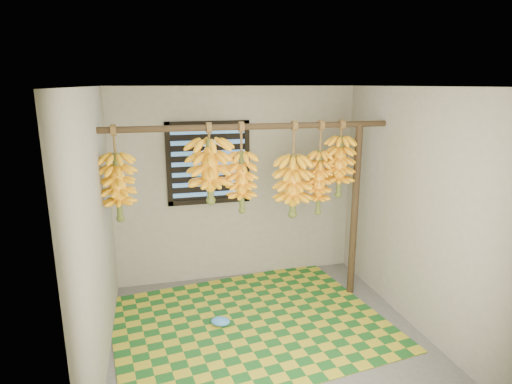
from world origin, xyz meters
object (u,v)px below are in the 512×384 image
object	(u,v)px
banana_bunch_b	(210,171)
banana_bunch_f	(340,167)
plastic_bag	(220,321)
banana_bunch_c	(242,182)
woven_mat	(250,323)
banana_bunch_d	(319,182)
banana_bunch_e	(293,186)
support_post	(355,212)
banana_bunch_a	(118,187)

from	to	relation	value
banana_bunch_b	banana_bunch_f	world-z (taller)	same
plastic_bag	banana_bunch_c	bearing A→B (deg)	48.22
woven_mat	banana_bunch_d	bearing A→B (deg)	23.21
banana_bunch_e	banana_bunch_f	bearing A→B (deg)	0.00
woven_mat	banana_bunch_e	world-z (taller)	banana_bunch_e
support_post	woven_mat	world-z (taller)	support_post
banana_bunch_a	banana_bunch_f	distance (m)	2.34
banana_bunch_b	banana_bunch_f	bearing A→B (deg)	0.00
banana_bunch_a	banana_bunch_d	size ratio (longest dim) A/B	0.91
banana_bunch_d	banana_bunch_e	distance (m)	0.30
banana_bunch_c	banana_bunch_e	bearing A→B (deg)	0.00
woven_mat	banana_bunch_c	distance (m)	1.47
banana_bunch_e	banana_bunch_f	size ratio (longest dim) A/B	1.22
banana_bunch_d	banana_bunch_e	world-z (taller)	same
banana_bunch_a	banana_bunch_d	bearing A→B (deg)	0.00
banana_bunch_d	banana_bunch_a	bearing A→B (deg)	180.00
plastic_bag	banana_bunch_f	xyz separation A→B (m)	(1.42, 0.35, 1.49)
support_post	banana_bunch_b	bearing A→B (deg)	180.00
banana_bunch_c	banana_bunch_f	distance (m)	1.11
support_post	banana_bunch_c	bearing A→B (deg)	180.00
support_post	plastic_bag	bearing A→B (deg)	-167.88
banana_bunch_d	banana_bunch_e	xyz separation A→B (m)	(-0.30, 0.00, -0.02)
plastic_bag	banana_bunch_b	xyz separation A→B (m)	(-0.02, 0.35, 1.51)
support_post	banana_bunch_a	xyz separation A→B (m)	(-2.55, 0.00, 0.45)
banana_bunch_b	banana_bunch_c	size ratio (longest dim) A/B	0.86
plastic_bag	banana_bunch_e	distance (m)	1.61
banana_bunch_e	woven_mat	bearing A→B (deg)	-146.86
woven_mat	banana_bunch_a	distance (m)	1.93
support_post	banana_bunch_d	size ratio (longest dim) A/B	1.93
woven_mat	banana_bunch_f	xyz separation A→B (m)	(1.11, 0.37, 1.53)
plastic_bag	banana_bunch_b	size ratio (longest dim) A/B	0.25
support_post	banana_bunch_f	distance (m)	0.58
banana_bunch_d	banana_bunch_e	size ratio (longest dim) A/B	1.00
woven_mat	banana_bunch_b	world-z (taller)	banana_bunch_b
banana_bunch_a	banana_bunch_f	size ratio (longest dim) A/B	1.11
banana_bunch_b	banana_bunch_e	xyz separation A→B (m)	(0.90, -0.00, -0.21)
support_post	banana_bunch_e	bearing A→B (deg)	180.00
banana_bunch_d	support_post	bearing A→B (deg)	0.00
support_post	banana_bunch_f	xyz separation A→B (m)	(-0.21, 0.00, 0.54)
banana_bunch_d	banana_bunch_f	bearing A→B (deg)	0.00
banana_bunch_d	banana_bunch_f	xyz separation A→B (m)	(0.24, 0.00, 0.17)
plastic_bag	banana_bunch_d	distance (m)	1.81
banana_bunch_c	banana_bunch_f	world-z (taller)	same
woven_mat	banana_bunch_f	bearing A→B (deg)	18.65
banana_bunch_d	banana_bunch_f	world-z (taller)	same
plastic_bag	banana_bunch_a	world-z (taller)	banana_bunch_a
plastic_bag	support_post	bearing A→B (deg)	12.12
support_post	banana_bunch_d	distance (m)	0.58
banana_bunch_d	woven_mat	bearing A→B (deg)	-156.79
plastic_bag	banana_bunch_f	size ratio (longest dim) A/B	0.24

